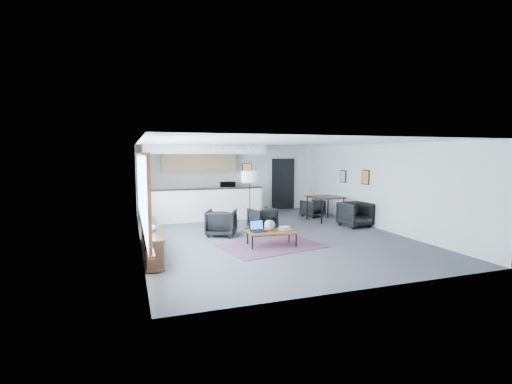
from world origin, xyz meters
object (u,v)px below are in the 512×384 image
object	(u,v)px
dining_chair_far	(313,209)
microwave	(228,185)
coffee_table	(271,232)
ceramic_pot	(270,225)
floor_lamp	(250,179)
armchair_left	(221,221)
armchair_right	(262,217)
book_stack	(285,228)
dining_table	(325,199)
dining_chair_near	(355,215)
laptop	(258,228)

from	to	relation	value
dining_chair_far	microwave	size ratio (longest dim) A/B	1.14
coffee_table	ceramic_pot	size ratio (longest dim) A/B	4.55
coffee_table	floor_lamp	bearing A→B (deg)	92.10
armchair_left	armchair_right	bearing A→B (deg)	-137.30
ceramic_pot	microwave	bearing A→B (deg)	86.48
floor_lamp	book_stack	bearing A→B (deg)	-83.96
floor_lamp	dining_chair_far	size ratio (longest dim) A/B	3.01
dining_table	floor_lamp	bearing A→B (deg)	-170.20
dining_table	armchair_right	bearing A→B (deg)	-165.69
dining_chair_near	floor_lamp	bearing A→B (deg)	161.39
coffee_table	book_stack	size ratio (longest dim) A/B	4.37
coffee_table	dining_table	xyz separation A→B (m)	(3.03, 2.68, 0.41)
armchair_left	armchair_right	distance (m)	1.48
armchair_left	coffee_table	bearing A→B (deg)	144.51
armchair_right	dining_chair_near	bearing A→B (deg)	154.30
dining_chair_near	microwave	world-z (taller)	microwave
laptop	microwave	distance (m)	5.37
dining_chair_far	dining_table	bearing A→B (deg)	73.15
coffee_table	microwave	bearing A→B (deg)	92.76
dining_chair_far	microwave	xyz separation A→B (m)	(-2.69, 1.88, 0.81)
laptop	floor_lamp	bearing A→B (deg)	71.54
floor_lamp	dining_chair_near	world-z (taller)	floor_lamp
coffee_table	dining_table	size ratio (longest dim) A/B	1.15
coffee_table	armchair_left	xyz separation A→B (m)	(-0.90, 1.58, 0.04)
armchair_right	dining_chair_near	size ratio (longest dim) A/B	0.99
dining_chair_far	laptop	bearing A→B (deg)	25.85
coffee_table	laptop	distance (m)	0.36
armchair_right	dining_chair_far	size ratio (longest dim) A/B	1.23
book_stack	floor_lamp	size ratio (longest dim) A/B	0.16
armchair_left	dining_table	distance (m)	4.10
laptop	dining_table	size ratio (longest dim) A/B	0.35
coffee_table	laptop	xyz separation A→B (m)	(-0.34, 0.08, 0.10)
armchair_left	dining_table	world-z (taller)	dining_table
armchair_right	floor_lamp	xyz separation A→B (m)	(-0.36, 0.15, 1.18)
book_stack	dining_chair_far	bearing A→B (deg)	53.07
dining_chair_far	ceramic_pot	bearing A→B (deg)	29.02
book_stack	armchair_left	size ratio (longest dim) A/B	0.36
coffee_table	microwave	distance (m)	5.44
armchair_right	microwave	bearing A→B (deg)	-100.52
dining_table	coffee_table	bearing A→B (deg)	-138.54
floor_lamp	dining_chair_far	xyz separation A→B (m)	(2.84, 1.32, -1.25)
armchair_left	dining_table	xyz separation A→B (m)	(3.93, 1.10, 0.36)
laptop	book_stack	xyz separation A→B (m)	(0.71, -0.05, -0.04)
book_stack	laptop	bearing A→B (deg)	175.67
floor_lamp	dining_chair_far	world-z (taller)	floor_lamp
ceramic_pot	book_stack	bearing A→B (deg)	0.37
coffee_table	dining_chair_near	xyz separation A→B (m)	(3.41, 1.44, 0.01)
floor_lamp	microwave	bearing A→B (deg)	87.36
coffee_table	armchair_left	distance (m)	1.82
armchair_left	dining_chair_far	distance (m)	4.34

